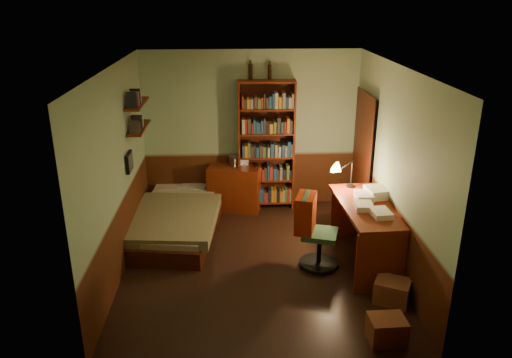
{
  "coord_description": "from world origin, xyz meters",
  "views": [
    {
      "loc": [
        -0.31,
        -5.94,
        3.43
      ],
      "look_at": [
        0.0,
        0.25,
        1.1
      ],
      "focal_mm": 35.0,
      "sensor_mm": 36.0,
      "label": 1
    }
  ],
  "objects_px": {
    "bed": "(175,212)",
    "desk": "(364,233)",
    "dresser": "(234,188)",
    "bookshelf": "(266,146)",
    "cardboard_box_a": "(387,330)",
    "mini_stereo": "(239,160)",
    "desk_lamp": "(352,165)",
    "cardboard_box_b": "(392,291)",
    "office_chair": "(320,230)"
  },
  "relations": [
    {
      "from": "mini_stereo",
      "to": "cardboard_box_a",
      "type": "distance_m",
      "value": 3.95
    },
    {
      "from": "bed",
      "to": "bookshelf",
      "type": "distance_m",
      "value": 1.84
    },
    {
      "from": "bookshelf",
      "to": "desk",
      "type": "xyz_separation_m",
      "value": [
        1.18,
        -1.91,
        -0.65
      ]
    },
    {
      "from": "dresser",
      "to": "desk",
      "type": "height_order",
      "value": "desk"
    },
    {
      "from": "office_chair",
      "to": "cardboard_box_a",
      "type": "xyz_separation_m",
      "value": [
        0.45,
        -1.56,
        -0.4
      ]
    },
    {
      "from": "bed",
      "to": "cardboard_box_b",
      "type": "xyz_separation_m",
      "value": [
        2.73,
        -1.98,
        -0.19
      ]
    },
    {
      "from": "office_chair",
      "to": "dresser",
      "type": "bearing_deg",
      "value": 136.81
    },
    {
      "from": "desk_lamp",
      "to": "cardboard_box_a",
      "type": "relative_size",
      "value": 1.76
    },
    {
      "from": "cardboard_box_a",
      "to": "cardboard_box_b",
      "type": "height_order",
      "value": "cardboard_box_a"
    },
    {
      "from": "bed",
      "to": "dresser",
      "type": "bearing_deg",
      "value": 49.29
    },
    {
      "from": "bed",
      "to": "bookshelf",
      "type": "height_order",
      "value": "bookshelf"
    },
    {
      "from": "dresser",
      "to": "cardboard_box_b",
      "type": "relative_size",
      "value": 2.16
    },
    {
      "from": "bookshelf",
      "to": "desk",
      "type": "relative_size",
      "value": 1.38
    },
    {
      "from": "mini_stereo",
      "to": "cardboard_box_a",
      "type": "bearing_deg",
      "value": -92.81
    },
    {
      "from": "cardboard_box_a",
      "to": "dresser",
      "type": "bearing_deg",
      "value": 113.97
    },
    {
      "from": "desk_lamp",
      "to": "cardboard_box_a",
      "type": "bearing_deg",
      "value": -85.96
    },
    {
      "from": "desk",
      "to": "cardboard_box_b",
      "type": "height_order",
      "value": "desk"
    },
    {
      "from": "dresser",
      "to": "desk",
      "type": "bearing_deg",
      "value": -35.16
    },
    {
      "from": "office_chair",
      "to": "cardboard_box_a",
      "type": "distance_m",
      "value": 1.67
    },
    {
      "from": "mini_stereo",
      "to": "desk_lamp",
      "type": "distance_m",
      "value": 2.07
    },
    {
      "from": "bookshelf",
      "to": "cardboard_box_b",
      "type": "bearing_deg",
      "value": -64.09
    },
    {
      "from": "bed",
      "to": "cardboard_box_a",
      "type": "xyz_separation_m",
      "value": [
        2.45,
        -2.69,
        -0.19
      ]
    },
    {
      "from": "cardboard_box_b",
      "to": "cardboard_box_a",
      "type": "bearing_deg",
      "value": -111.37
    },
    {
      "from": "cardboard_box_b",
      "to": "desk_lamp",
      "type": "bearing_deg",
      "value": 96.12
    },
    {
      "from": "dresser",
      "to": "mini_stereo",
      "type": "bearing_deg",
      "value": 68.59
    },
    {
      "from": "bed",
      "to": "bookshelf",
      "type": "xyz_separation_m",
      "value": [
        1.44,
        0.88,
        0.74
      ]
    },
    {
      "from": "bookshelf",
      "to": "office_chair",
      "type": "height_order",
      "value": "bookshelf"
    },
    {
      "from": "desk",
      "to": "office_chair",
      "type": "height_order",
      "value": "office_chair"
    },
    {
      "from": "bed",
      "to": "mini_stereo",
      "type": "xyz_separation_m",
      "value": [
        0.99,
        0.92,
        0.49
      ]
    },
    {
      "from": "desk",
      "to": "cardboard_box_a",
      "type": "relative_size",
      "value": 4.17
    },
    {
      "from": "bed",
      "to": "bookshelf",
      "type": "bearing_deg",
      "value": 39.42
    },
    {
      "from": "mini_stereo",
      "to": "cardboard_box_b",
      "type": "bearing_deg",
      "value": -84.0
    },
    {
      "from": "mini_stereo",
      "to": "cardboard_box_b",
      "type": "height_order",
      "value": "mini_stereo"
    },
    {
      "from": "desk",
      "to": "dresser",
      "type": "bearing_deg",
      "value": 130.46
    },
    {
      "from": "bookshelf",
      "to": "cardboard_box_a",
      "type": "relative_size",
      "value": 5.75
    },
    {
      "from": "bed",
      "to": "desk_lamp",
      "type": "relative_size",
      "value": 3.37
    },
    {
      "from": "bed",
      "to": "mini_stereo",
      "type": "distance_m",
      "value": 1.44
    },
    {
      "from": "mini_stereo",
      "to": "office_chair",
      "type": "relative_size",
      "value": 0.25
    },
    {
      "from": "bed",
      "to": "desk",
      "type": "distance_m",
      "value": 2.82
    },
    {
      "from": "office_chair",
      "to": "mini_stereo",
      "type": "bearing_deg",
      "value": 133.49
    },
    {
      "from": "mini_stereo",
      "to": "desk_lamp",
      "type": "relative_size",
      "value": 0.4
    },
    {
      "from": "bookshelf",
      "to": "office_chair",
      "type": "xyz_separation_m",
      "value": [
        0.56,
        -2.01,
        -0.53
      ]
    },
    {
      "from": "dresser",
      "to": "desk",
      "type": "xyz_separation_m",
      "value": [
        1.72,
        -1.83,
        0.04
      ]
    },
    {
      "from": "mini_stereo",
      "to": "office_chair",
      "type": "height_order",
      "value": "office_chair"
    },
    {
      "from": "desk",
      "to": "bed",
      "type": "bearing_deg",
      "value": 155.77
    },
    {
      "from": "mini_stereo",
      "to": "cardboard_box_b",
      "type": "xyz_separation_m",
      "value": [
        1.74,
        -2.9,
        -0.68
      ]
    },
    {
      "from": "dresser",
      "to": "office_chair",
      "type": "height_order",
      "value": "office_chair"
    },
    {
      "from": "cardboard_box_a",
      "to": "cardboard_box_b",
      "type": "relative_size",
      "value": 0.95
    },
    {
      "from": "mini_stereo",
      "to": "cardboard_box_a",
      "type": "xyz_separation_m",
      "value": [
        1.47,
        -3.61,
        -0.68
      ]
    },
    {
      "from": "bed",
      "to": "desk",
      "type": "xyz_separation_m",
      "value": [
        2.62,
        -1.03,
        0.09
      ]
    }
  ]
}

